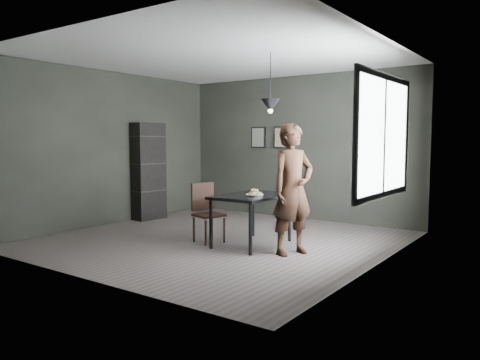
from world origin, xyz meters
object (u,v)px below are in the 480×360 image
Objects in this scene: white_plate at (255,195)px; pendant_lamp at (270,105)px; shelf_unit at (148,171)px; cafe_table at (252,200)px; wood_chair at (206,208)px; woman at (293,189)px.

pendant_lamp reaches higher than white_plate.
shelf_unit is 3.41m from pendant_lamp.
wood_chair is at bearing -163.32° from cafe_table.
cafe_table is at bearing -158.20° from pendant_lamp.
woman is at bearing -10.44° from cafe_table.
cafe_table is 3.02m from shelf_unit.
woman is at bearing -6.31° from white_plate.
pendant_lamp is (3.17, -0.61, 1.11)m from shelf_unit.
pendant_lamp is at bearing 35.90° from wood_chair.
white_plate is 1.31m from pendant_lamp.
pendant_lamp is (-0.51, 0.24, 1.16)m from woman.
shelf_unit reaches higher than cafe_table.
pendant_lamp is (0.95, 0.31, 1.54)m from wood_chair.
wood_chair is at bearing -17.21° from shelf_unit.
white_plate is (0.09, -0.07, 0.08)m from cafe_table.
woman is (0.66, -0.07, 0.13)m from white_plate.
wood_chair is (-0.70, -0.21, -0.16)m from cafe_table.
white_plate is 0.85m from wood_chair.
cafe_table is 1.41m from pendant_lamp.
shelf_unit is (-3.68, 0.85, 0.05)m from woman.
pendant_lamp is at bearing -5.57° from shelf_unit.
wood_chair is at bearing -161.94° from pendant_lamp.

